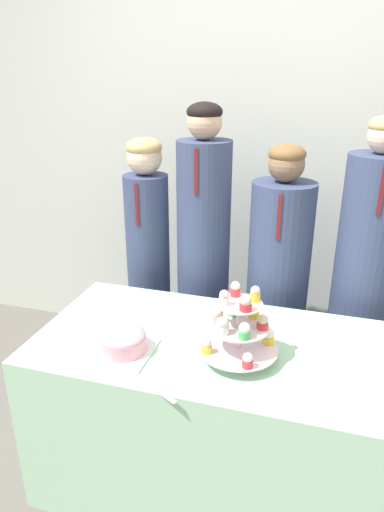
{
  "coord_description": "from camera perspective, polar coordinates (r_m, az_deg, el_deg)",
  "views": [
    {
      "loc": [
        0.34,
        -1.18,
        1.76
      ],
      "look_at": [
        -0.14,
        0.41,
        1.1
      ],
      "focal_mm": 32.0,
      "sensor_mm": 36.0,
      "label": 1
    }
  ],
  "objects": [
    {
      "name": "wall_back",
      "position": [
        2.83,
        9.92,
        13.12
      ],
      "size": [
        9.0,
        0.06,
        2.7
      ],
      "color": "silver",
      "rests_on": "ground_plane"
    },
    {
      "name": "cupcake_stand",
      "position": [
        1.73,
        5.86,
        -8.65
      ],
      "size": [
        0.31,
        0.31,
        0.3
      ],
      "color": "silver",
      "rests_on": "table"
    },
    {
      "name": "student_3",
      "position": [
        2.44,
        20.5,
        -4.13
      ],
      "size": [
        0.3,
        0.31,
        1.6
      ],
      "color": "#384266",
      "rests_on": "ground_plane"
    },
    {
      "name": "student_0",
      "position": [
        2.61,
        -5.43,
        -1.81
      ],
      "size": [
        0.24,
        0.25,
        1.46
      ],
      "color": "#384266",
      "rests_on": "ground_plane"
    },
    {
      "name": "student_1",
      "position": [
        2.49,
        1.4,
        -1.37
      ],
      "size": [
        0.28,
        0.29,
        1.64
      ],
      "color": "#384266",
      "rests_on": "ground_plane"
    },
    {
      "name": "round_cake",
      "position": [
        1.83,
        -8.71,
        -10.4
      ],
      "size": [
        0.23,
        0.23,
        0.11
      ],
      "color": "white",
      "rests_on": "table"
    },
    {
      "name": "student_2",
      "position": [
        2.46,
        10.52,
        -4.56
      ],
      "size": [
        0.32,
        0.32,
        1.46
      ],
      "color": "#384266",
      "rests_on": "ground_plane"
    },
    {
      "name": "cake_knife",
      "position": [
        1.71,
        -6.74,
        -14.8
      ],
      "size": [
        0.27,
        0.16,
        0.01
      ],
      "rotation": [
        0.0,
        0.0,
        -0.49
      ],
      "color": "silver",
      "rests_on": "table"
    },
    {
      "name": "table",
      "position": [
        2.12,
        3.58,
        -19.31
      ],
      "size": [
        1.54,
        0.75,
        0.75
      ],
      "color": "#A8DBB2",
      "rests_on": "ground_plane"
    }
  ]
}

